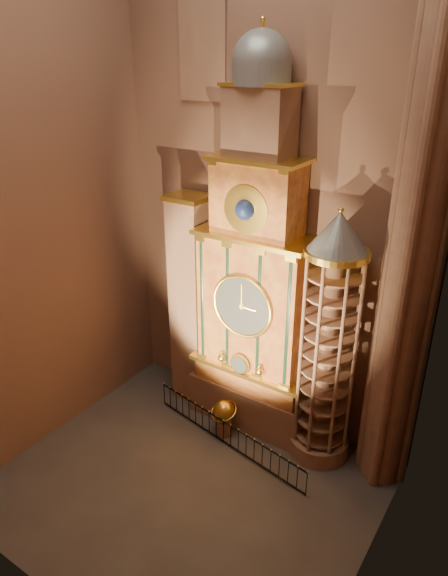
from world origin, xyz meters
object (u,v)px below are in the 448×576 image
Objects in this scene: portrait_tower at (191,302)px; iron_railing at (227,434)px; stair_turret at (328,345)px; celestial_globe at (224,415)px; astronomical_clock at (255,289)px.

portrait_tower reaches higher than iron_railing.
portrait_tower is 0.94× the size of stair_turret.
portrait_tower is 1.24× the size of iron_railing.
portrait_tower is 6.91m from stair_turret.
portrait_tower reaches higher than celestial_globe.
portrait_tower is at bearing 179.71° from astronomical_clock.
stair_turret is at bearing 18.66° from celestial_globe.
astronomical_clock is 3.78m from stair_turret.
portrait_tower is at bearing 147.56° from iron_railing.
astronomical_clock is 6.43m from iron_railing.
portrait_tower is 6.10m from iron_railing.
iron_railing is at bearing -32.44° from portrait_tower.
stair_turret reaches higher than iron_railing.
astronomical_clock is at bearing 73.12° from celestial_globe.
celestial_globe is at bearing -161.34° from stair_turret.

